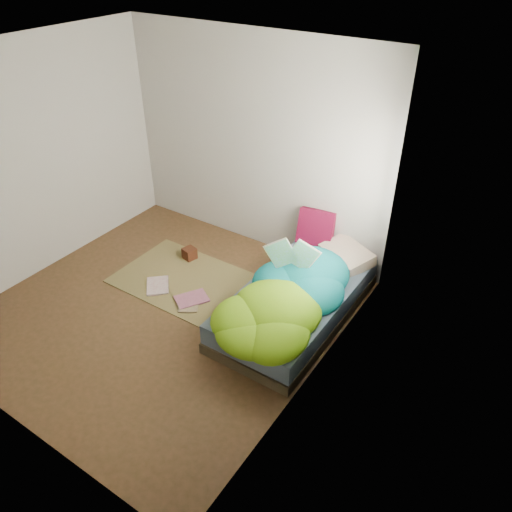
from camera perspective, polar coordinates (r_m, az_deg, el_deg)
The scene contains 12 objects.
ground at distance 5.51m, azimuth -10.50°, elevation -6.19°, with size 3.50×3.50×0.00m, color #48361B.
room_walls at distance 4.64m, azimuth -12.40°, elevation 9.34°, with size 3.54×3.54×2.62m.
bed at distance 5.27m, azimuth 4.57°, elevation -5.39°, with size 1.00×2.00×0.34m.
duvet at distance 4.90m, azimuth 3.47°, elevation -3.67°, with size 0.96×1.84×0.34m, color #07566C, non-canonical shape.
rug at distance 5.89m, azimuth -8.00°, elevation -2.78°, with size 1.60×1.10×0.01m, color brown.
pillow_floral at distance 5.65m, azimuth 10.35°, elevation 0.16°, with size 0.58×0.36×0.13m, color beige.
pillow_magenta at distance 5.82m, azimuth 6.87°, elevation 3.25°, with size 0.41×0.13×0.41m, color #4A041E.
open_book at distance 4.95m, azimuth 4.15°, elevation 1.08°, with size 0.45×0.10×0.27m, color green, non-canonical shape.
wooden_box at distance 6.22m, azimuth -7.60°, elevation 0.30°, with size 0.14×0.14×0.14m, color #3D160D.
floor_book_a at distance 5.84m, azimuth -12.38°, elevation -3.46°, with size 0.25×0.34×0.03m, color silver.
floor_book_b at distance 5.67m, azimuth -7.80°, elevation -4.17°, with size 0.26×0.35×0.03m, color #B26681.
floor_book_c at distance 5.54m, azimuth -8.75°, elevation -5.40°, with size 0.22×0.29×0.02m, color tan.
Camera 1 is at (3.11, -2.89, 3.50)m, focal length 35.00 mm.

